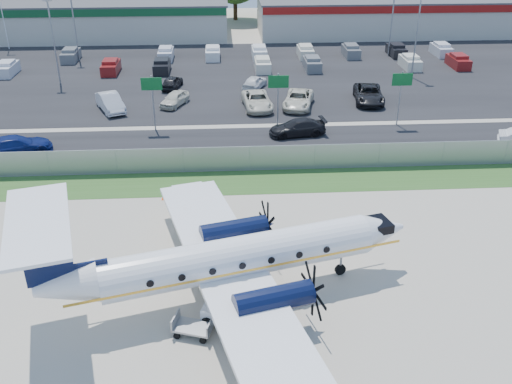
{
  "coord_description": "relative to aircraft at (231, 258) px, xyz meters",
  "views": [
    {
      "loc": [
        -1.93,
        -25.45,
        18.73
      ],
      "look_at": [
        0.0,
        6.0,
        2.3
      ],
      "focal_mm": 40.0,
      "sensor_mm": 36.0,
      "label": 1
    }
  ],
  "objects": [
    {
      "name": "access_road",
      "position": [
        1.72,
        20.4,
        -2.4
      ],
      "size": [
        170.0,
        8.0,
        0.02
      ],
      "primitive_type": "cube",
      "color": "black",
      "rests_on": "ground"
    },
    {
      "name": "cone_nose",
      "position": [
        6.81,
        3.82,
        -2.14
      ],
      "size": [
        0.4,
        0.4,
        0.57
      ],
      "color": "#FF4D08",
      "rests_on": "ground"
    },
    {
      "name": "aircraft",
      "position": [
        0.0,
        0.0,
        0.0
      ],
      "size": [
        20.42,
        19.96,
        6.24
      ],
      "color": "white",
      "rests_on": "ground"
    },
    {
      "name": "sign_mid",
      "position": [
        4.72,
        24.3,
        1.2
      ],
      "size": [
        1.8,
        0.26,
        5.0
      ],
      "color": "gray",
      "rests_on": "ground"
    },
    {
      "name": "parked_car_b",
      "position": [
        -4.98,
        31.1,
        -2.41
      ],
      "size": [
        3.15,
        4.42,
        1.4
      ],
      "primitive_type": "imported",
      "rotation": [
        0.0,
        0.0,
        -0.41
      ],
      "color": "beige",
      "rests_on": "ground"
    },
    {
      "name": "parked_car_d",
      "position": [
        7.32,
        29.88,
        -2.41
      ],
      "size": [
        3.92,
        6.16,
        1.58
      ],
      "primitive_type": "imported",
      "rotation": [
        0.0,
        0.0,
        -0.24
      ],
      "color": "beige",
      "rests_on": "ground"
    },
    {
      "name": "pushback_tug",
      "position": [
        -0.07,
        -1.94,
        -1.77
      ],
      "size": [
        2.82,
        2.43,
        1.34
      ],
      "color": "white",
      "rests_on": "ground"
    },
    {
      "name": "building_east",
      "position": [
        27.72,
        63.38,
        0.22
      ],
      "size": [
        44.4,
        12.4,
        5.24
      ],
      "color": "beige",
      "rests_on": "ground"
    },
    {
      "name": "perimeter_fence",
      "position": [
        1.72,
        15.4,
        -1.41
      ],
      "size": [
        120.0,
        0.06,
        1.99
      ],
      "color": "gray",
      "rests_on": "ground"
    },
    {
      "name": "light_pole_nw",
      "position": [
        -18.28,
        39.4,
        2.82
      ],
      "size": [
        0.9,
        0.35,
        9.09
      ],
      "color": "gray",
      "rests_on": "ground"
    },
    {
      "name": "parking_lot",
      "position": [
        1.72,
        41.4,
        -2.4
      ],
      "size": [
        170.0,
        32.0,
        0.02
      ],
      "primitive_type": "cube",
      "color": "black",
      "rests_on": "ground"
    },
    {
      "name": "parked_car_c",
      "position": [
        3.2,
        29.77,
        -2.41
      ],
      "size": [
        3.09,
        5.86,
        1.57
      ],
      "primitive_type": "imported",
      "rotation": [
        0.0,
        0.0,
        0.09
      ],
      "color": "beige",
      "rests_on": "ground"
    },
    {
      "name": "light_pole_se",
      "position": [
        21.72,
        49.4,
        2.82
      ],
      "size": [
        0.9,
        0.35,
        9.09
      ],
      "color": "gray",
      "rests_on": "ground"
    },
    {
      "name": "building_west",
      "position": [
        -22.28,
        63.38,
        0.22
      ],
      "size": [
        46.4,
        12.4,
        5.24
      ],
      "color": "beige",
      "rests_on": "ground"
    },
    {
      "name": "cone_starboard_wing",
      "position": [
        -4.43,
        11.13,
        -2.17
      ],
      "size": [
        0.36,
        0.36,
        0.51
      ],
      "color": "#FF4D08",
      "rests_on": "ground"
    },
    {
      "name": "parked_car_g",
      "position": [
        3.36,
        36.32,
        -2.41
      ],
      "size": [
        3.2,
        4.45,
        1.41
      ],
      "primitive_type": "imported",
      "rotation": [
        0.0,
        0.0,
        2.72
      ],
      "color": "silver",
      "rests_on": "ground"
    },
    {
      "name": "sign_right",
      "position": [
        15.72,
        24.3,
        1.2
      ],
      "size": [
        1.8,
        0.26,
        5.0
      ],
      "color": "gray",
      "rests_on": "ground"
    },
    {
      "name": "tree_line",
      "position": [
        1.72,
        75.4,
        -2.41
      ],
      "size": [
        112.0,
        6.0,
        14.0
      ],
      "primitive_type": null,
      "color": "#2C5B1A",
      "rests_on": "ground"
    },
    {
      "name": "road_car_mid",
      "position": [
        6.26,
        22.37,
        -2.41
      ],
      "size": [
        5.21,
        2.72,
        1.44
      ],
      "primitive_type": "imported",
      "rotation": [
        0.0,
        0.0,
        -1.43
      ],
      "color": "black",
      "rests_on": "ground"
    },
    {
      "name": "light_pole_sw",
      "position": [
        -18.28,
        49.4,
        2.82
      ],
      "size": [
        0.9,
        0.35,
        9.09
      ],
      "color": "gray",
      "rests_on": "ground"
    },
    {
      "name": "baggage_cart_far",
      "position": [
        -1.91,
        -2.77,
        -1.96
      ],
      "size": [
        2.1,
        1.62,
        0.97
      ],
      "color": "gray",
      "rests_on": "ground"
    },
    {
      "name": "parked_car_e",
      "position": [
        14.65,
        31.0,
        -2.41
      ],
      "size": [
        3.52,
        6.29,
        1.66
      ],
      "primitive_type": "imported",
      "rotation": [
        0.0,
        0.0,
        -0.13
      ],
      "color": "black",
      "rests_on": "ground"
    },
    {
      "name": "flagpole_east",
      "position": [
        -29.2,
        56.4,
        3.23
      ],
      "size": [
        1.06,
        0.12,
        10.0
      ],
      "color": "white",
      "rests_on": "ground"
    },
    {
      "name": "far_parking_rows",
      "position": [
        1.72,
        46.4,
        -2.41
      ],
      "size": [
        56.0,
        10.0,
        1.6
      ],
      "primitive_type": null,
      "color": "gray",
      "rests_on": "ground"
    },
    {
      "name": "sign_left",
      "position": [
        -6.28,
        24.3,
        1.2
      ],
      "size": [
        1.8,
        0.26,
        5.0
      ],
      "color": "gray",
      "rests_on": "ground"
    },
    {
      "name": "road_car_west",
      "position": [
        -16.96,
        19.46,
        -2.41
      ],
      "size": [
        6.07,
        4.37,
        1.63
      ],
      "primitive_type": "imported",
      "rotation": [
        0.0,
        0.0,
        1.99
      ],
      "color": "navy",
      "rests_on": "ground"
    },
    {
      "name": "parked_car_a",
      "position": [
        -11.12,
        29.93,
        -2.41
      ],
      "size": [
        3.72,
        5.4,
        1.69
      ],
      "primitive_type": "imported",
      "rotation": [
        0.0,
        0.0,
        0.42
      ],
      "color": "silver",
      "rests_on": "ground"
    },
    {
      "name": "grass_verge",
      "position": [
        1.72,
        13.4,
        -2.4
      ],
      "size": [
        170.0,
        4.0,
        0.02
      ],
      "primitive_type": "cube",
      "color": "#2D561E",
      "rests_on": "ground"
    },
    {
      "name": "light_pole_ne",
      "position": [
        21.72,
        39.4,
        2.82
      ],
      "size": [
        0.9,
        0.35,
        9.09
      ],
      "color": "gray",
      "rests_on": "ground"
    },
    {
      "name": "baggage_cart_near",
      "position": [
        -1.21,
        3.73,
        -1.98
      ],
      "size": [
        2.03,
        1.68,
        0.92
      ],
      "color": "gray",
      "rests_on": "ground"
    },
    {
      "name": "ground",
      "position": [
        1.72,
        1.4,
        -2.41
      ],
      "size": [
        170.0,
        170.0,
        0.0
      ],
      "primitive_type": "plane",
      "color": "#B5AC99",
      "rests_on": "ground"
    },
    {
      "name": "parked_car_f",
      "position": [
        -5.63,
        36.9,
        -2.41
      ],
      "size": [
        2.43,
        4.3,
        1.38
      ],
      "primitive_type": "imported",
      "rotation": [
        0.0,
        0.0,
        2.93
      ],
      "color": "black",
      "rests_on": "ground"
    }
  ]
}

